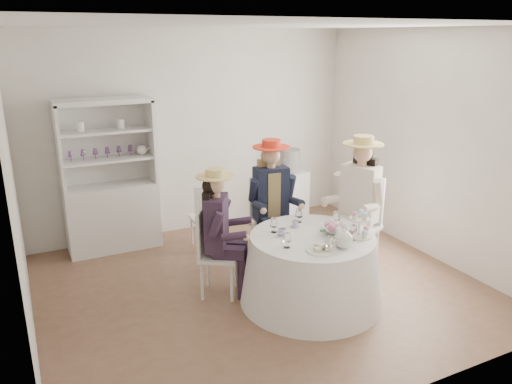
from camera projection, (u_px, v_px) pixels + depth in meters
name	position (u px, v px, depth m)	size (l,w,h in m)	color
ground	(260.00, 287.00, 5.42)	(4.50, 4.50, 0.00)	brown
ceiling	(261.00, 25.00, 4.60)	(4.50, 4.50, 0.00)	white
wall_back	(194.00, 133.00, 6.72)	(4.50, 4.50, 0.00)	silver
wall_front	(396.00, 234.00, 3.30)	(4.50, 4.50, 0.00)	silver
wall_left	(14.00, 197.00, 4.06)	(4.50, 4.50, 0.00)	silver
wall_right	(428.00, 145.00, 5.96)	(4.50, 4.50, 0.00)	silver
tea_table	(311.00, 269.00, 5.03)	(1.45, 1.45, 0.72)	white
hutch	(111.00, 197.00, 6.22)	(1.20, 0.62, 1.90)	silver
side_table	(288.00, 195.00, 7.37)	(0.45, 0.45, 0.71)	silver
hatbox	(289.00, 161.00, 7.22)	(0.33, 0.33, 0.33)	black
guest_left	(219.00, 225.00, 5.05)	(0.58, 0.54, 1.36)	silver
guest_mid	(272.00, 196.00, 5.71)	(0.56, 0.58, 1.50)	silver
guest_right	(359.00, 196.00, 5.58)	(0.66, 0.60, 1.57)	silver
spare_chair	(206.00, 214.00, 6.24)	(0.38, 0.38, 0.86)	silver
teacup_a	(282.00, 233.00, 4.91)	(0.08, 0.08, 0.07)	white
teacup_b	(295.00, 224.00, 5.14)	(0.07, 0.07, 0.07)	white
teacup_c	(328.00, 225.00, 5.12)	(0.08, 0.08, 0.06)	white
flower_bowl	(334.00, 230.00, 4.99)	(0.24, 0.24, 0.06)	white
flower_arrangement	(335.00, 227.00, 4.88)	(0.21, 0.20, 0.08)	#D46A92
table_teapot	(343.00, 239.00, 4.64)	(0.25, 0.18, 0.19)	white
sandwich_plate	(322.00, 249.00, 4.58)	(0.29, 0.29, 0.06)	white
cupcake_stand	(359.00, 227.00, 4.90)	(0.27, 0.27, 0.25)	white
stemware_set	(313.00, 229.00, 4.90)	(0.82, 0.85, 0.15)	white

